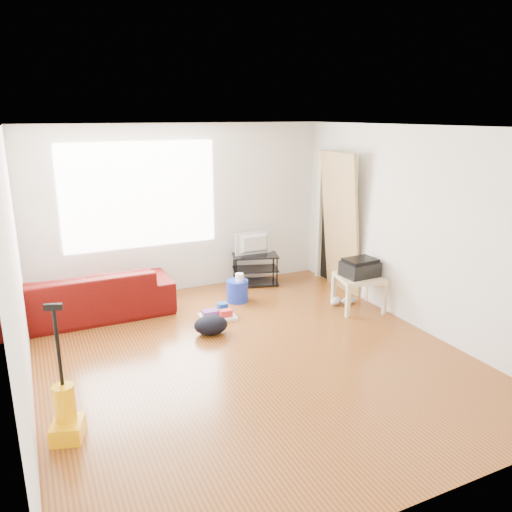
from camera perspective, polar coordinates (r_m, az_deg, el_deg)
name	(u,v)px	position (r m, az deg, el deg)	size (l,w,h in m)	color
room	(251,245)	(5.42, -0.57, 1.30)	(4.51, 5.01, 2.51)	maroon
sofa	(90,317)	(7.10, -18.47, -6.60)	(2.19, 0.86, 0.64)	#360705
tv_stand	(255,269)	(7.92, -0.09, -1.50)	(0.79, 0.59, 0.48)	black
tv	(255,244)	(7.80, -0.09, 1.40)	(0.62, 0.08, 0.36)	black
side_table	(359,281)	(7.03, 11.71, -2.83)	(0.70, 0.70, 0.48)	tan
printer	(360,268)	(6.97, 11.80, -1.31)	(0.49, 0.38, 0.25)	black
bucket	(237,301)	(7.29, -2.13, -5.15)	(0.31, 0.31, 0.31)	#1A2FB1
toilet_paper	(240,288)	(7.21, -1.88, -3.62)	(0.12, 0.12, 0.11)	white
cleaning_tray	(218,314)	(6.72, -4.35, -6.63)	(0.46, 0.37, 0.16)	white
backpack	(211,333)	(6.28, -5.16, -8.81)	(0.42, 0.33, 0.23)	black
sneakers	(342,301)	(7.27, 9.85, -5.04)	(0.45, 0.23, 0.10)	silver
vacuum	(66,414)	(4.64, -20.88, -16.49)	(0.32, 0.34, 1.18)	#FFAC01
door_panel	(337,289)	(7.85, 9.27, -3.79)	(0.04, 0.84, 2.11)	#A87D58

